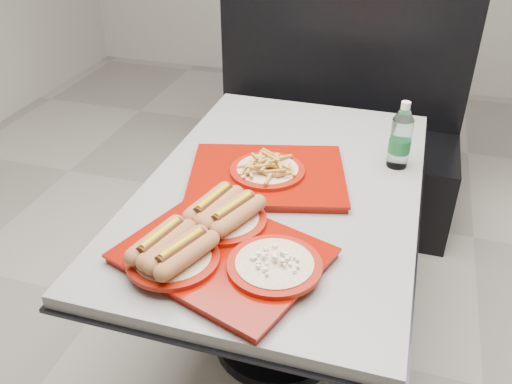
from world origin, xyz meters
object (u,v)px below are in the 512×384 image
(tray_near, at_px, (217,244))
(tray_far, at_px, (267,172))
(diner_table, at_px, (281,224))
(booth_bench, at_px, (331,137))
(water_bottle, at_px, (401,139))

(tray_near, relative_size, tray_far, 1.02)
(diner_table, height_order, booth_bench, booth_bench)
(diner_table, xyz_separation_m, booth_bench, (0.00, 1.09, -0.18))
(diner_table, distance_m, booth_bench, 1.11)
(diner_table, xyz_separation_m, water_bottle, (0.36, 0.24, 0.27))
(tray_near, xyz_separation_m, tray_far, (0.02, 0.43, -0.01))
(tray_near, height_order, tray_far, tray_near)
(booth_bench, relative_size, water_bottle, 5.56)
(diner_table, relative_size, tray_near, 2.30)
(water_bottle, bearing_deg, tray_far, -151.14)
(diner_table, height_order, water_bottle, water_bottle)
(diner_table, relative_size, booth_bench, 1.05)
(diner_table, bearing_deg, tray_near, -100.35)
(tray_far, bearing_deg, booth_bench, 87.03)
(tray_far, xyz_separation_m, water_bottle, (0.41, 0.23, 0.08))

